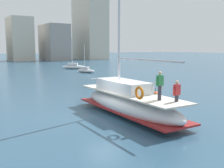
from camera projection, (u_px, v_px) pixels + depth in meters
ground_plane at (105, 116)px, 16.84m from camera, size 400.00×400.00×0.00m
main_sailboat at (128, 101)px, 16.98m from camera, size 2.71×9.67×11.55m
moored_sloop_near at (74, 66)px, 54.41m from camera, size 4.68×3.92×6.45m
moored_catamaran at (86, 70)px, 46.33m from camera, size 2.34×4.11×4.87m
mooring_buoy at (155, 95)px, 23.46m from camera, size 0.62×0.62×0.91m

